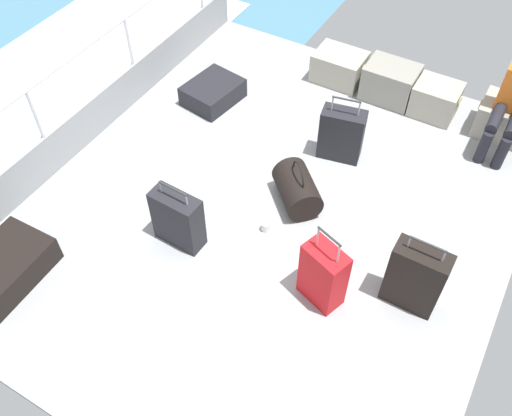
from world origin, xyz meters
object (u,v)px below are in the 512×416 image
(suitcase_3, at_px, (323,275))
(suitcase_5, at_px, (213,92))
(cargo_crate_0, at_px, (339,67))
(suitcase_2, at_px, (341,134))
(suitcase_4, at_px, (5,268))
(paper_cup, at_px, (266,227))
(suitcase_0, at_px, (415,278))
(duffel_bag, at_px, (297,189))
(cargo_crate_1, at_px, (390,82))
(cargo_crate_3, at_px, (506,119))
(suitcase_1, at_px, (178,219))
(cargo_crate_2, at_px, (436,100))

(suitcase_3, relative_size, suitcase_5, 1.21)
(cargo_crate_0, distance_m, suitcase_2, 1.32)
(suitcase_5, bearing_deg, suitcase_4, -94.26)
(suitcase_3, distance_m, paper_cup, 0.88)
(suitcase_0, bearing_deg, cargo_crate_0, 125.55)
(cargo_crate_0, bearing_deg, paper_cup, -81.07)
(cargo_crate_0, bearing_deg, duffel_bag, -76.75)
(cargo_crate_1, xyz_separation_m, paper_cup, (-0.26, -2.43, -0.16))
(cargo_crate_3, height_order, suitcase_0, suitcase_0)
(suitcase_2, height_order, suitcase_3, suitcase_3)
(suitcase_4, bearing_deg, cargo_crate_0, 72.09)
(cargo_crate_1, height_order, cargo_crate_3, cargo_crate_1)
(cargo_crate_0, height_order, suitcase_3, suitcase_3)
(cargo_crate_0, bearing_deg, cargo_crate_1, -1.82)
(suitcase_1, xyz_separation_m, duffel_bag, (0.71, 0.94, -0.11))
(cargo_crate_1, distance_m, suitcase_3, 2.87)
(cargo_crate_0, xyz_separation_m, suitcase_2, (0.55, -1.19, 0.11))
(cargo_crate_0, relative_size, cargo_crate_3, 1.01)
(cargo_crate_2, xyz_separation_m, suitcase_2, (-0.63, -1.16, 0.10))
(cargo_crate_2, distance_m, duffel_bag, 2.08)
(cargo_crate_3, relative_size, suitcase_5, 0.88)
(cargo_crate_1, height_order, paper_cup, cargo_crate_1)
(cargo_crate_1, height_order, suitcase_3, suitcase_3)
(cargo_crate_1, relative_size, cargo_crate_2, 1.18)
(cargo_crate_1, distance_m, suitcase_4, 4.45)
(cargo_crate_2, distance_m, suitcase_4, 4.70)
(cargo_crate_3, distance_m, suitcase_1, 3.67)
(suitcase_2, relative_size, suitcase_4, 0.93)
(cargo_crate_3, relative_size, suitcase_2, 0.82)
(suitcase_2, height_order, duffel_bag, suitcase_2)
(cargo_crate_0, xyz_separation_m, suitcase_0, (1.79, -2.51, 0.15))
(cargo_crate_3, xyz_separation_m, suitcase_4, (-3.24, -4.04, -0.06))
(cargo_crate_0, distance_m, cargo_crate_3, 1.94)
(cargo_crate_2, xyz_separation_m, suitcase_0, (0.61, -2.47, 0.14))
(cargo_crate_1, bearing_deg, duffel_bag, -95.01)
(suitcase_4, bearing_deg, suitcase_1, 45.86)
(suitcase_3, bearing_deg, cargo_crate_0, 111.77)
(suitcase_1, relative_size, suitcase_5, 1.00)
(cargo_crate_1, bearing_deg, suitcase_1, -106.86)
(suitcase_0, bearing_deg, cargo_crate_2, 103.77)
(cargo_crate_3, bearing_deg, cargo_crate_2, -176.09)
(suitcase_0, xyz_separation_m, suitcase_3, (-0.66, -0.33, -0.02))
(suitcase_3, relative_size, paper_cup, 8.36)
(suitcase_5, height_order, paper_cup, suitcase_5)
(suitcase_1, height_order, suitcase_2, suitcase_2)
(cargo_crate_3, bearing_deg, cargo_crate_0, -179.46)
(cargo_crate_3, distance_m, paper_cup, 2.92)
(cargo_crate_0, relative_size, duffel_bag, 0.98)
(suitcase_4, xyz_separation_m, paper_cup, (1.69, 1.57, -0.08))
(cargo_crate_3, height_order, suitcase_1, suitcase_1)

